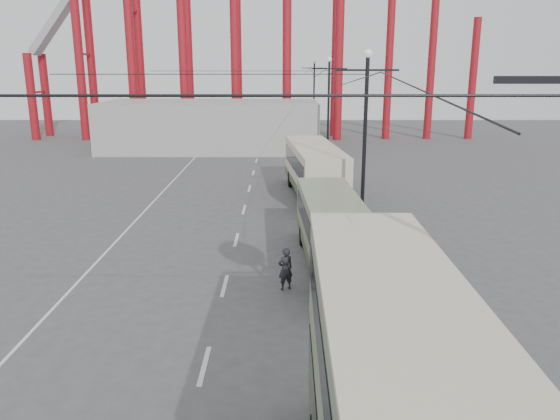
{
  "coord_description": "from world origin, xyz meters",
  "views": [
    {
      "loc": [
        1.22,
        -10.26,
        8.47
      ],
      "look_at": [
        1.21,
        10.51,
        3.0
      ],
      "focal_mm": 35.0,
      "sensor_mm": 36.0,
      "label": 1
    }
  ],
  "objects_px": {
    "single_decker_cream": "(314,168)",
    "pedestrian": "(285,269)",
    "single_decker_green": "(334,231)",
    "double_decker_bus": "(392,419)"
  },
  "relations": [
    {
      "from": "single_decker_cream",
      "to": "pedestrian",
      "type": "xyz_separation_m",
      "value": [
        -2.07,
        -15.91,
        -1.07
      ]
    },
    {
      "from": "pedestrian",
      "to": "single_decker_cream",
      "type": "bearing_deg",
      "value": -124.15
    },
    {
      "from": "single_decker_cream",
      "to": "pedestrian",
      "type": "distance_m",
      "value": 16.08
    },
    {
      "from": "single_decker_green",
      "to": "double_decker_bus",
      "type": "bearing_deg",
      "value": -94.4
    },
    {
      "from": "pedestrian",
      "to": "single_decker_green",
      "type": "bearing_deg",
      "value": -158.5
    },
    {
      "from": "single_decker_cream",
      "to": "pedestrian",
      "type": "relative_size",
      "value": 6.56
    },
    {
      "from": "single_decker_green",
      "to": "single_decker_cream",
      "type": "height_order",
      "value": "single_decker_cream"
    },
    {
      "from": "pedestrian",
      "to": "double_decker_bus",
      "type": "bearing_deg",
      "value": 70.97
    },
    {
      "from": "double_decker_bus",
      "to": "single_decker_green",
      "type": "distance_m",
      "value": 14.52
    },
    {
      "from": "double_decker_bus",
      "to": "single_decker_green",
      "type": "relative_size",
      "value": 0.9
    }
  ]
}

